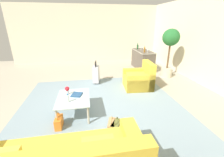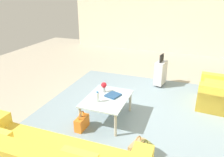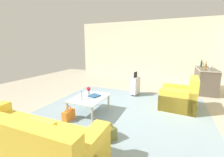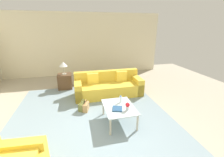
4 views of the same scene
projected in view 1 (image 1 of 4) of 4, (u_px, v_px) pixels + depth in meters
The scene contains 20 objects.
ground_plane at pixel (94, 104), 4.24m from camera, with size 12.00×12.00×0.00m, color #A89E89.
wall_left at pixel (87, 34), 8.36m from camera, with size 0.12×8.00×3.10m, color beige.
area_rug at pixel (103, 115), 3.72m from camera, with size 5.20×4.40×0.01m, color gray.
armchair at pixel (140, 79), 5.23m from camera, with size 0.96×0.99×0.92m.
coffee_table at pixel (73, 100), 3.65m from camera, with size 1.00×0.77×0.46m.
water_bottle at pixel (68, 98), 3.39m from camera, with size 0.06×0.06×0.20m.
coffee_table_book at pixel (77, 95), 3.75m from camera, with size 0.26×0.24×0.03m, color navy.
flower_vase at pixel (67, 90), 3.76m from camera, with size 0.11×0.11×0.21m.
bar_console at pixel (142, 59), 7.36m from camera, with size 1.64×0.65×0.91m.
wine_glass_leftmost at pixel (139, 47), 7.68m from camera, with size 0.08×0.08×0.15m.
wine_glass_left_of_centre at pixel (141, 48), 7.34m from camera, with size 0.08×0.08×0.15m.
wine_glass_right_of_centre at pixel (144, 49), 6.99m from camera, with size 0.08×0.08×0.15m.
wine_glass_rightmost at pixel (148, 50), 6.65m from camera, with size 0.08×0.08×0.15m.
wine_bottle_green at pixel (138, 47), 7.58m from camera, with size 0.07×0.07×0.30m.
wine_bottle_amber at pixel (145, 50), 6.71m from camera, with size 0.07×0.07×0.30m.
suitcase_silver at pixel (96, 74), 5.62m from camera, with size 0.44×0.29×0.85m.
handbag_tan at pixel (112, 126), 3.14m from camera, with size 0.35×0.22×0.36m.
handbag_orange at pixel (59, 122), 3.27m from camera, with size 0.33×0.15×0.36m.
handbag_olive at pixel (116, 127), 3.11m from camera, with size 0.34×0.30×0.36m.
potted_ficus at pixel (170, 46), 5.97m from camera, with size 0.66×0.66×1.96m.
Camera 1 is at (3.75, -0.14, 2.17)m, focal length 24.00 mm.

